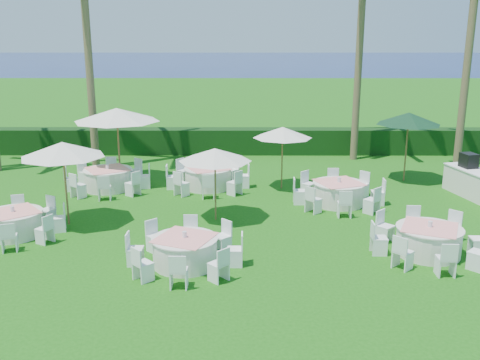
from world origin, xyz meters
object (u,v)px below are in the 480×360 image
object	(u,v)px
banquet_table_b	(185,250)
banquet_table_f	(339,193)
umbrella_c	(117,115)
umbrella_a	(63,150)
umbrella_b	(215,155)
banquet_table_c	(429,240)
banquet_table_e	(208,177)
umbrella_green	(409,119)
banquet_table_a	(14,223)
banquet_table_d	(108,178)
umbrella_d	(283,132)

from	to	relation	value
banquet_table_b	banquet_table_f	bearing A→B (deg)	46.90
banquet_table_f	umbrella_c	world-z (taller)	umbrella_c
umbrella_a	umbrella_b	size ratio (longest dim) A/B	1.12
umbrella_c	banquet_table_f	bearing A→B (deg)	-19.27
banquet_table_c	banquet_table_e	bearing A→B (deg)	134.23
umbrella_a	umbrella_green	world-z (taller)	umbrella_green
banquet_table_a	umbrella_a	size ratio (longest dim) A/B	1.10
banquet_table_e	umbrella_green	bearing A→B (deg)	8.13
banquet_table_f	umbrella_b	size ratio (longest dim) A/B	1.36
umbrella_green	umbrella_b	bearing A→B (deg)	-147.13
umbrella_a	banquet_table_e	bearing A→B (deg)	45.27
umbrella_c	umbrella_b	bearing A→B (deg)	-48.15
banquet_table_d	banquet_table_c	bearing A→B (deg)	-31.89
umbrella_d	banquet_table_c	bearing A→B (deg)	-61.75
banquet_table_d	umbrella_d	bearing A→B (deg)	1.42
banquet_table_c	banquet_table_f	xyz separation A→B (m)	(-1.58, 4.29, 0.01)
banquet_table_c	umbrella_b	bearing A→B (deg)	154.32
banquet_table_a	umbrella_c	bearing A→B (deg)	73.01
umbrella_b	umbrella_c	world-z (taller)	umbrella_c
banquet_table_a	banquet_table_d	distance (m)	5.00
umbrella_b	banquet_table_c	bearing A→B (deg)	-25.68
umbrella_b	umbrella_green	distance (m)	8.56
banquet_table_c	umbrella_c	bearing A→B (deg)	143.48
umbrella_b	umbrella_green	world-z (taller)	umbrella_green
banquet_table_c	umbrella_d	world-z (taller)	umbrella_d
banquet_table_b	banquet_table_c	distance (m)	6.28
banquet_table_c	umbrella_d	bearing A→B (deg)	118.25
banquet_table_a	banquet_table_e	xyz separation A→B (m)	(5.21, 4.94, 0.04)
banquet_table_b	banquet_table_f	world-z (taller)	banquet_table_f
umbrella_a	umbrella_green	bearing A→B (deg)	23.71
banquet_table_c	umbrella_d	distance (m)	7.29
banquet_table_d	umbrella_d	world-z (taller)	umbrella_d
banquet_table_c	umbrella_a	distance (m)	10.49
banquet_table_b	umbrella_green	world-z (taller)	umbrella_green
banquet_table_a	banquet_table_f	size ratio (longest dim) A/B	0.91
umbrella_a	umbrella_b	bearing A→B (deg)	5.84
banquet_table_f	banquet_table_a	bearing A→B (deg)	-163.07
banquet_table_c	banquet_table_a	bearing A→B (deg)	173.30
banquet_table_a	banquet_table_b	xyz separation A→B (m)	(5.06, -2.02, 0.01)
banquet_table_b	umbrella_d	distance (m)	7.71
banquet_table_e	umbrella_d	distance (m)	3.22
banquet_table_a	banquet_table_b	size ratio (longest dim) A/B	0.97
banquet_table_d	umbrella_green	size ratio (longest dim) A/B	1.16
umbrella_green	banquet_table_d	bearing A→B (deg)	-173.59
banquet_table_e	banquet_table_f	bearing A→B (deg)	-23.64
banquet_table_a	umbrella_green	distance (m)	14.34
banquet_table_e	banquet_table_a	bearing A→B (deg)	-136.53
banquet_table_f	umbrella_c	bearing A→B (deg)	160.73
banquet_table_a	banquet_table_b	bearing A→B (deg)	-21.76
umbrella_d	banquet_table_d	bearing A→B (deg)	-178.58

